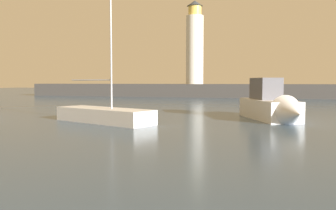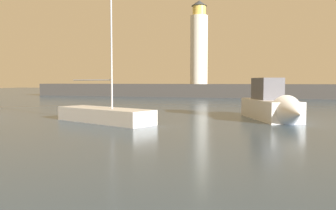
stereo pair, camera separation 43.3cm
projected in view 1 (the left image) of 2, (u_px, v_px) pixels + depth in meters
The scene contains 5 objects.
ground_plane at pixel (208, 112), 33.43m from camera, with size 220.00×220.00×0.00m, color #384C60.
breakwater at pixel (238, 91), 63.31m from camera, with size 80.19×4.38×2.39m, color #423F3D.
lighthouse at pixel (195, 45), 64.90m from camera, with size 3.13×3.13×14.94m.
motorboat_1 at pixel (273, 106), 26.38m from camera, with size 5.35×8.78×3.46m.
sailboat_moored at pixel (104, 114), 25.07m from camera, with size 8.15×5.12×11.96m.
Camera 1 is at (5.62, -1.82, 2.85)m, focal length 38.49 mm.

